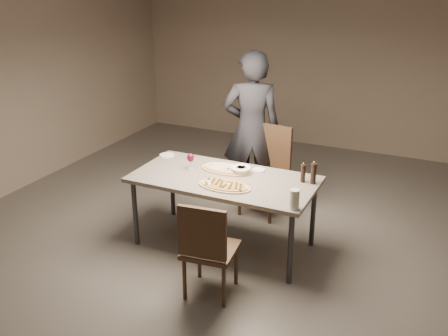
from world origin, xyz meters
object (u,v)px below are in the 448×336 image
at_px(dining_table, 224,183).
at_px(chair_near, 207,246).
at_px(bread_basket, 241,169).
at_px(carafe, 294,199).
at_px(zucchini_pizza, 224,185).
at_px(ham_pizza, 226,169).
at_px(pepper_mill_left, 303,173).
at_px(diner, 251,130).
at_px(chair_far, 268,165).

bearing_deg(dining_table, chair_near, -74.04).
relative_size(bread_basket, carafe, 1.14).
relative_size(zucchini_pizza, ham_pizza, 0.96).
xyz_separation_m(dining_table, carafe, (0.83, -0.37, 0.15)).
distance_m(bread_basket, chair_near, 1.09).
distance_m(dining_table, chair_near, 0.92).
distance_m(pepper_mill_left, diner, 1.22).
relative_size(zucchini_pizza, diner, 0.28).
height_order(chair_near, chair_far, chair_far).
height_order(bread_basket, chair_near, chair_near).
xyz_separation_m(bread_basket, pepper_mill_left, (0.62, 0.05, 0.05)).
xyz_separation_m(chair_near, diner, (-0.39, 1.94, 0.41)).
bearing_deg(carafe, chair_near, -139.62).
bearing_deg(ham_pizza, carafe, -44.98).
bearing_deg(pepper_mill_left, bread_basket, -175.37).
height_order(dining_table, carafe, carafe).
relative_size(ham_pizza, chair_far, 0.54).
relative_size(dining_table, carafe, 10.17).
bearing_deg(diner, ham_pizza, 72.17).
relative_size(carafe, chair_far, 0.18).
relative_size(dining_table, diner, 0.98).
distance_m(zucchini_pizza, carafe, 0.75).
bearing_deg(zucchini_pizza, dining_table, 111.19).
relative_size(pepper_mill_left, diner, 0.11).
height_order(carafe, chair_far, chair_far).
bearing_deg(carafe, zucchini_pizza, 167.32).
bearing_deg(dining_table, chair_far, 83.27).
bearing_deg(pepper_mill_left, dining_table, -163.14).
bearing_deg(chair_near, ham_pizza, 99.65).
distance_m(chair_near, diner, 2.02).
bearing_deg(dining_table, pepper_mill_left, 16.86).
distance_m(ham_pizza, carafe, 1.05).
bearing_deg(diner, pepper_mill_left, 112.43).
xyz_separation_m(ham_pizza, bread_basket, (0.17, -0.01, 0.03)).
distance_m(chair_near, chair_far, 1.82).
bearing_deg(chair_far, chair_near, 101.59).
distance_m(carafe, chair_far, 1.53).
bearing_deg(diner, zucchini_pizza, 77.38).
distance_m(zucchini_pizza, bread_basket, 0.38).
height_order(ham_pizza, carafe, carafe).
xyz_separation_m(zucchini_pizza, carafe, (0.73, -0.16, 0.07)).
xyz_separation_m(ham_pizza, diner, (-0.09, 0.89, 0.15)).
distance_m(pepper_mill_left, carafe, 0.60).
bearing_deg(dining_table, bread_basket, 57.43).
bearing_deg(chair_near, chair_far, 87.67).
height_order(pepper_mill_left, chair_near, pepper_mill_left).
relative_size(chair_far, diner, 0.55).
bearing_deg(chair_near, carafe, 33.76).
xyz_separation_m(zucchini_pizza, diner, (-0.25, 1.28, 0.15)).
height_order(zucchini_pizza, bread_basket, bread_basket).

